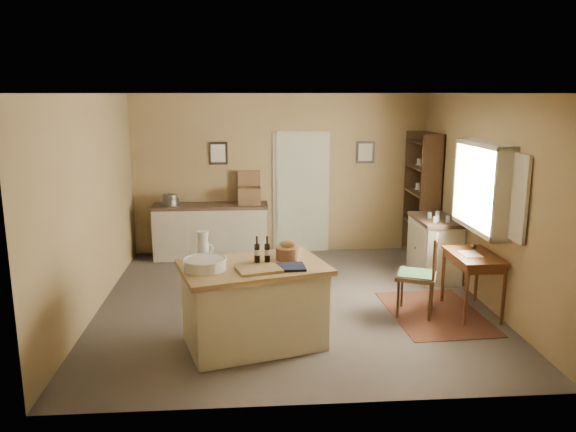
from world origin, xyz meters
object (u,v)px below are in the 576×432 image
object	(u,v)px
sideboard	(211,229)
writing_desk	(473,262)
desk_chair	(416,276)
shelving_unit	(425,196)
work_island	(253,303)
right_cabinet	(434,247)

from	to	relation	value
sideboard	writing_desk	size ratio (longest dim) A/B	2.18
desk_chair	shelving_unit	size ratio (longest dim) A/B	0.48
work_island	right_cabinet	xyz separation A→B (m)	(2.73, 2.14, -0.02)
work_island	desk_chair	size ratio (longest dim) A/B	1.73
writing_desk	desk_chair	distance (m)	0.73
shelving_unit	sideboard	bearing A→B (deg)	176.02
desk_chair	shelving_unit	xyz separation A→B (m)	(0.87, 2.48, 0.54)
sideboard	right_cabinet	bearing A→B (deg)	-20.75
work_island	writing_desk	world-z (taller)	work_island
right_cabinet	shelving_unit	xyz separation A→B (m)	(0.15, 1.04, 0.58)
desk_chair	sideboard	bearing A→B (deg)	157.26
right_cabinet	work_island	bearing A→B (deg)	-141.89
writing_desk	work_island	bearing A→B (deg)	-165.47
work_island	right_cabinet	size ratio (longest dim) A/B	1.70
desk_chair	shelving_unit	distance (m)	2.68
right_cabinet	shelving_unit	world-z (taller)	shelving_unit
work_island	right_cabinet	bearing A→B (deg)	22.31
work_island	desk_chair	world-z (taller)	work_island
work_island	shelving_unit	xyz separation A→B (m)	(2.89, 3.18, 0.56)
writing_desk	shelving_unit	distance (m)	2.50
sideboard	right_cabinet	xyz separation A→B (m)	(3.38, -1.28, -0.02)
desk_chair	right_cabinet	size ratio (longest dim) A/B	0.98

